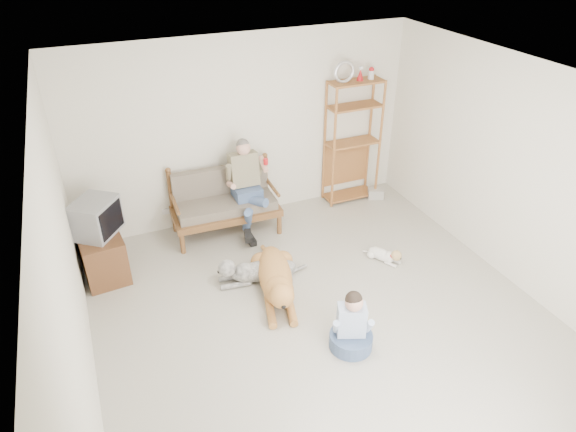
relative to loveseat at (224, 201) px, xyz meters
name	(u,v)px	position (x,y,z in m)	size (l,w,h in m)	color
floor	(328,325)	(0.48, -2.39, -0.49)	(5.50, 5.50, 0.00)	beige
ceiling	(341,92)	(0.48, -2.39, 2.21)	(5.50, 5.50, 0.00)	silver
wall_back	(245,130)	(0.48, 0.36, 0.86)	(5.00, 5.00, 0.00)	beige
wall_left	(68,286)	(-2.02, -2.39, 0.86)	(5.50, 5.50, 0.00)	beige
wall_right	(525,180)	(2.98, -2.39, 0.86)	(5.50, 5.50, 0.00)	beige
loveseat	(224,201)	(0.00, 0.00, 0.00)	(1.53, 0.76, 0.95)	brown
man	(248,194)	(0.29, -0.21, 0.15)	(0.52, 0.75, 1.21)	#496186
etagere	(352,141)	(2.14, 0.16, 0.50)	(0.86, 0.37, 2.24)	#9E6331
book_stack	(376,193)	(2.54, -0.02, -0.41)	(0.24, 0.18, 0.15)	beige
tv_stand	(101,252)	(-1.75, -0.36, -0.19)	(0.58, 0.94, 0.60)	brown
crt_tv	(96,218)	(-1.72, -0.38, 0.34)	(0.67, 0.69, 0.45)	gray
wall_outlet	(166,211)	(-0.77, 0.35, -0.19)	(0.12, 0.02, 0.08)	silver
golden_retriever	(276,280)	(0.15, -1.64, -0.28)	(0.68, 1.63, 0.50)	#B8753F
shaggy_dog	(256,271)	(0.00, -1.29, -0.34)	(1.24, 0.39, 0.36)	silver
terrier	(386,255)	(1.74, -1.59, -0.39)	(0.35, 0.53, 0.22)	white
child	(352,328)	(0.55, -2.77, -0.22)	(0.47, 0.47, 0.74)	#496186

